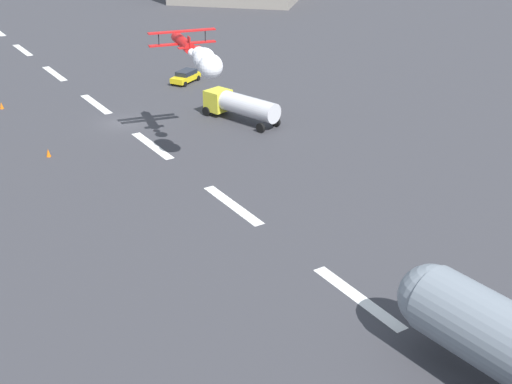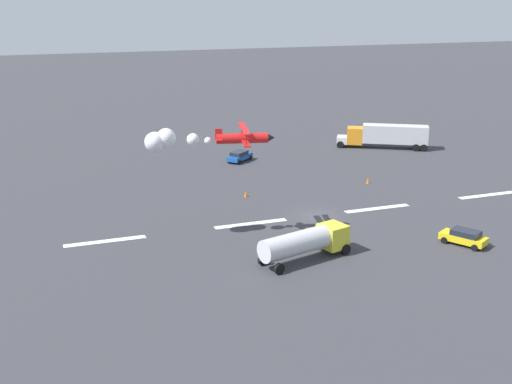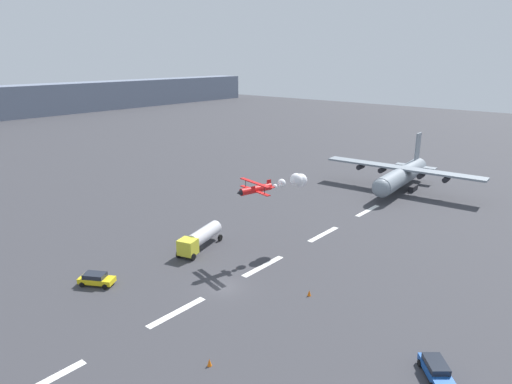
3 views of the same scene
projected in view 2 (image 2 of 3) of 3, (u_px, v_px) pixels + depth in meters
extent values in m
plane|color=#38383D|center=(316.00, 216.00, 71.17)|extent=(440.00, 440.00, 0.00)
cube|color=white|center=(488.00, 195.00, 78.52)|extent=(8.00, 0.90, 0.01)
cube|color=white|center=(377.00, 208.00, 73.62)|extent=(8.00, 0.90, 0.01)
cube|color=white|center=(251.00, 224.00, 68.73)|extent=(8.00, 0.90, 0.01)
cube|color=white|center=(105.00, 241.00, 63.83)|extent=(8.00, 0.90, 0.01)
cylinder|color=red|center=(242.00, 138.00, 62.62)|extent=(5.10, 2.05, 0.98)
cube|color=red|center=(244.00, 140.00, 62.68)|extent=(1.94, 6.14, 0.12)
cube|color=red|center=(244.00, 128.00, 62.36)|extent=(1.94, 6.14, 0.12)
cylinder|color=black|center=(242.00, 130.00, 64.56)|extent=(0.08, 0.08, 1.12)
cylinder|color=black|center=(247.00, 139.00, 60.48)|extent=(0.08, 0.08, 1.12)
cube|color=red|center=(219.00, 134.00, 62.22)|extent=(0.70, 0.25, 1.10)
cube|color=red|center=(219.00, 138.00, 62.34)|extent=(1.02, 2.08, 0.08)
cone|color=black|center=(271.00, 138.00, 62.95)|extent=(0.87, 0.97, 0.83)
sphere|color=white|center=(208.00, 141.00, 62.33)|extent=(0.70, 0.70, 0.70)
sphere|color=white|center=(193.00, 140.00, 61.86)|extent=(1.20, 1.20, 1.20)
sphere|color=white|center=(166.00, 138.00, 61.76)|extent=(1.83, 1.83, 1.83)
sphere|color=white|center=(155.00, 142.00, 61.54)|extent=(1.96, 1.96, 1.96)
cube|color=silver|center=(342.00, 140.00, 103.38)|extent=(2.64, 2.97, 1.10)
cube|color=orange|center=(355.00, 135.00, 102.81)|extent=(3.33, 3.37, 2.60)
cube|color=silver|center=(395.00, 134.00, 101.59)|extent=(9.95, 7.21, 2.80)
cylinder|color=black|center=(340.00, 145.00, 102.40)|extent=(1.13, 0.86, 1.10)
cylinder|color=black|center=(416.00, 148.00, 100.37)|extent=(1.13, 0.86, 1.10)
cylinder|color=black|center=(424.00, 148.00, 100.16)|extent=(1.13, 0.86, 1.10)
cylinder|color=black|center=(341.00, 141.00, 104.75)|extent=(1.13, 0.86, 1.10)
cylinder|color=black|center=(415.00, 144.00, 102.72)|extent=(1.13, 0.86, 1.10)
cylinder|color=black|center=(423.00, 144.00, 102.51)|extent=(1.13, 0.86, 1.10)
cube|color=yellow|center=(333.00, 236.00, 60.77)|extent=(2.77, 2.90, 2.20)
cylinder|color=silver|center=(295.00, 244.00, 58.18)|extent=(7.21, 3.88, 2.10)
cylinder|color=black|center=(329.00, 242.00, 62.36)|extent=(1.05, 0.58, 1.00)
cylinder|color=black|center=(263.00, 260.00, 58.05)|extent=(1.05, 0.58, 1.00)
cylinder|color=black|center=(346.00, 249.00, 60.48)|extent=(1.05, 0.58, 1.00)
cylinder|color=black|center=(279.00, 269.00, 56.18)|extent=(1.05, 0.58, 1.00)
cube|color=#194CA5|center=(240.00, 157.00, 94.25)|extent=(4.56, 4.27, 0.65)
cube|color=#1E232D|center=(239.00, 153.00, 93.91)|extent=(3.11, 3.00, 0.55)
cylinder|color=black|center=(240.00, 156.00, 96.07)|extent=(0.63, 0.58, 0.64)
cylinder|color=black|center=(229.00, 161.00, 93.48)|extent=(0.63, 0.58, 0.64)
cylinder|color=black|center=(251.00, 158.00, 95.21)|extent=(0.63, 0.58, 0.64)
cylinder|color=black|center=(240.00, 162.00, 92.62)|extent=(0.63, 0.58, 0.64)
cube|color=yellow|center=(463.00, 238.00, 62.84)|extent=(3.76, 4.68, 0.65)
cube|color=#1E232D|center=(466.00, 233.00, 62.55)|extent=(2.75, 3.10, 0.55)
cylinder|color=black|center=(444.00, 240.00, 63.22)|extent=(0.51, 0.66, 0.64)
cylinder|color=black|center=(475.00, 248.00, 61.34)|extent=(0.51, 0.66, 0.64)
cylinder|color=black|center=(452.00, 235.00, 64.54)|extent=(0.51, 0.66, 0.64)
cylinder|color=black|center=(482.00, 242.00, 62.66)|extent=(0.51, 0.66, 0.64)
cone|color=orange|center=(368.00, 181.00, 83.30)|extent=(0.44, 0.44, 0.75)
cone|color=orange|center=(246.00, 194.00, 77.78)|extent=(0.44, 0.44, 0.75)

